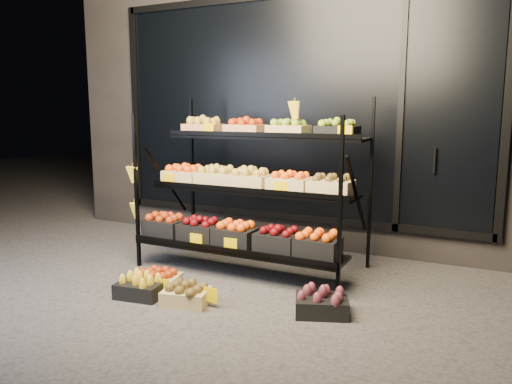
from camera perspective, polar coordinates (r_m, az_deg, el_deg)
The scene contains 9 objects.
ground at distance 4.45m, azimuth -4.33°, elevation -10.86°, with size 24.00×24.00×0.00m, color #514F4C.
building at distance 6.53m, azimuth 7.47°, elevation 11.14°, with size 6.00×2.08×3.50m.
display_rack at distance 4.77m, azimuth -0.90°, elevation 0.33°, with size 2.18×1.02×1.73m.
tag_floor_a at distance 4.29m, azimuth -10.71°, elevation -10.97°, with size 0.13×0.01×0.12m, color #E6BC00.
tag_floor_b at distance 4.03m, azimuth -5.21°, elevation -12.18°, with size 0.13×0.01×0.12m, color #E6BC00.
floor_crate_left at distance 4.47m, azimuth -11.05°, elevation -9.75°, with size 0.41×0.35×0.19m.
floor_crate_midleft at distance 4.31m, azimuth -13.07°, elevation -10.48°, with size 0.41×0.33×0.19m.
floor_crate_midright at distance 4.10m, azimuth -8.01°, elevation -11.44°, with size 0.41×0.34×0.19m.
floor_crate_right at distance 3.90m, azimuth 7.54°, elevation -12.42°, with size 0.47×0.41×0.20m.
Camera 1 is at (2.17, -3.57, 1.54)m, focal length 35.00 mm.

